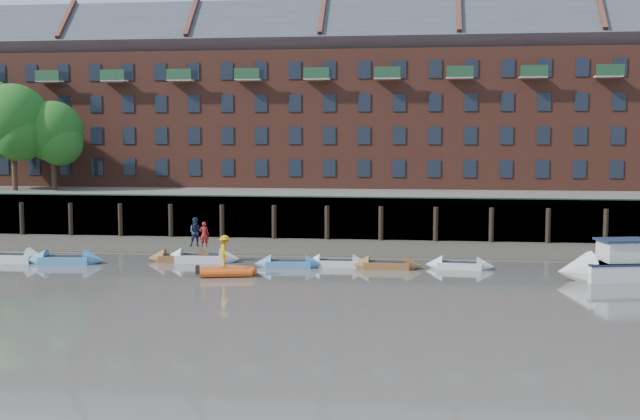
% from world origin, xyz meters
% --- Properties ---
extents(ground, '(220.00, 220.00, 0.00)m').
position_xyz_m(ground, '(0.00, 0.00, 0.00)').
color(ground, '#5F5952').
rests_on(ground, ground).
extents(foreshore, '(110.00, 8.00, 0.50)m').
position_xyz_m(foreshore, '(0.00, 18.00, 0.00)').
color(foreshore, '#3D382F').
rests_on(foreshore, ground).
extents(mud_band, '(110.00, 1.60, 0.10)m').
position_xyz_m(mud_band, '(0.00, 14.60, 0.00)').
color(mud_band, '#4C4336').
rests_on(mud_band, ground).
extents(river_wall, '(110.00, 1.23, 3.30)m').
position_xyz_m(river_wall, '(-0.00, 22.38, 1.59)').
color(river_wall, '#2D2A26').
rests_on(river_wall, ground).
extents(bank_terrace, '(110.00, 28.00, 3.20)m').
position_xyz_m(bank_terrace, '(0.00, 36.00, 1.60)').
color(bank_terrace, '#5E594D').
rests_on(bank_terrace, ground).
extents(apartment_terrace, '(80.60, 15.56, 20.98)m').
position_xyz_m(apartment_terrace, '(-0.00, 36.99, 12.82)').
color(apartment_terrace, brown).
rests_on(apartment_terrace, bank_terrace).
extents(tree_cluster, '(11.76, 7.74, 9.40)m').
position_xyz_m(tree_cluster, '(-25.62, 27.35, 9.00)').
color(tree_cluster, '#3A281C').
rests_on(tree_cluster, bank_terrace).
extents(rowboat_0, '(4.78, 1.39, 1.39)m').
position_xyz_m(rowboat_0, '(-16.35, 9.36, 0.25)').
color(rowboat_0, silver).
rests_on(rowboat_0, ground).
extents(rowboat_1, '(4.79, 1.92, 1.35)m').
position_xyz_m(rowboat_1, '(-12.59, 9.03, 0.24)').
color(rowboat_1, '#4B87BC').
rests_on(rowboat_1, ground).
extents(rowboat_2, '(4.42, 1.61, 1.26)m').
position_xyz_m(rowboat_2, '(-5.72, 10.63, 0.22)').
color(rowboat_2, brown).
rests_on(rowboat_2, ground).
extents(rowboat_3, '(4.84, 1.64, 1.39)m').
position_xyz_m(rowboat_3, '(-4.52, 10.65, 0.24)').
color(rowboat_3, silver).
rests_on(rowboat_3, ground).
extents(rowboat_4, '(4.20, 1.61, 1.19)m').
position_xyz_m(rowboat_4, '(1.15, 9.39, 0.21)').
color(rowboat_4, '#4B87BC').
rests_on(rowboat_4, ground).
extents(rowboat_5, '(3.97, 1.21, 1.15)m').
position_xyz_m(rowboat_5, '(3.93, 10.10, 0.20)').
color(rowboat_5, silver).
rests_on(rowboat_5, ground).
extents(rowboat_6, '(4.16, 1.24, 1.20)m').
position_xyz_m(rowboat_6, '(6.95, 9.61, 0.21)').
color(rowboat_6, brown).
rests_on(rowboat_6, ground).
extents(rowboat_7, '(4.07, 1.53, 1.16)m').
position_xyz_m(rowboat_7, '(11.19, 10.14, 0.21)').
color(rowboat_7, silver).
rests_on(rowboat_7, ground).
extents(rib_tender, '(3.23, 2.09, 0.54)m').
position_xyz_m(rib_tender, '(-1.69, 6.12, 0.24)').
color(rib_tender, '#DE4E15').
rests_on(rib_tender, ground).
extents(motor_launch, '(7.17, 3.79, 2.82)m').
position_xyz_m(motor_launch, '(19.14, 7.55, 0.72)').
color(motor_launch, silver).
rests_on(motor_launch, ground).
extents(person_rower_a, '(0.62, 0.45, 1.58)m').
position_xyz_m(person_rower_a, '(-4.34, 10.70, 1.72)').
color(person_rower_a, maroon).
rests_on(person_rower_a, rowboat_3).
extents(person_rower_b, '(1.04, 0.90, 1.82)m').
position_xyz_m(person_rower_b, '(-4.88, 10.79, 1.84)').
color(person_rower_b, '#19233F').
rests_on(person_rower_b, rowboat_3).
extents(person_rib_crew, '(1.05, 1.32, 1.78)m').
position_xyz_m(person_rib_crew, '(-1.87, 6.02, 1.40)').
color(person_rib_crew, orange).
rests_on(person_rib_crew, rib_tender).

